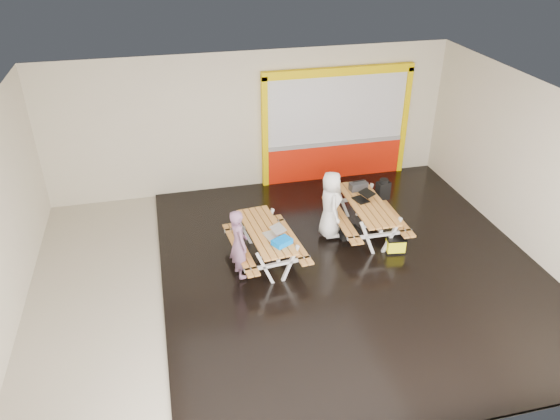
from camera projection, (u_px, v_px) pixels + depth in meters
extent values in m
cube|color=#B8AE9B|center=(290.00, 276.00, 10.57)|extent=(10.00, 8.00, 0.01)
cube|color=white|center=(293.00, 106.00, 8.82)|extent=(10.00, 8.00, 0.01)
cube|color=beige|center=(251.00, 123.00, 13.07)|extent=(10.00, 0.01, 3.50)
cube|color=beige|center=(375.00, 355.00, 6.32)|extent=(10.00, 0.01, 3.50)
cube|color=beige|center=(532.00, 171.00, 10.70)|extent=(0.01, 8.00, 3.50)
cube|color=black|center=(350.00, 266.00, 10.80)|extent=(7.50, 7.98, 0.05)
cube|color=red|center=(334.00, 161.00, 14.07)|extent=(3.60, 0.12, 1.00)
cube|color=gray|center=(335.00, 143.00, 13.81)|extent=(3.60, 0.14, 0.10)
cube|color=silver|center=(337.00, 109.00, 13.36)|extent=(3.60, 0.08, 1.72)
cube|color=#F8D000|center=(265.00, 134.00, 13.22)|extent=(0.14, 0.16, 2.90)
cube|color=#F8D000|center=(404.00, 122.00, 13.97)|extent=(0.14, 0.16, 2.90)
cube|color=#F8D000|center=(339.00, 71.00, 12.87)|extent=(3.88, 0.16, 0.20)
cube|color=#D08738|center=(252.00, 234.00, 10.49)|extent=(0.32, 1.95, 0.04)
cube|color=#D08738|center=(259.00, 232.00, 10.53)|extent=(0.32, 1.95, 0.04)
cube|color=#D08738|center=(266.00, 231.00, 10.57)|extent=(0.32, 1.95, 0.04)
cube|color=#D08738|center=(272.00, 230.00, 10.61)|extent=(0.32, 1.95, 0.04)
cube|color=#D08738|center=(279.00, 229.00, 10.65)|extent=(0.32, 1.95, 0.04)
cube|color=white|center=(265.00, 269.00, 10.07)|extent=(0.36, 0.10, 0.78)
cube|color=white|center=(290.00, 263.00, 10.21)|extent=(0.36, 0.10, 0.78)
cube|color=white|center=(278.00, 264.00, 10.12)|extent=(1.33, 0.20, 0.06)
cube|color=white|center=(278.00, 253.00, 9.99)|extent=(0.66, 0.13, 0.06)
cube|color=white|center=(244.00, 230.00, 11.28)|extent=(0.36, 0.10, 0.78)
cube|color=white|center=(266.00, 225.00, 11.42)|extent=(0.36, 0.10, 0.78)
cube|color=white|center=(255.00, 226.00, 11.33)|extent=(1.33, 0.20, 0.06)
cube|color=white|center=(255.00, 216.00, 11.20)|extent=(0.66, 0.13, 0.06)
cube|color=white|center=(266.00, 239.00, 10.67)|extent=(0.22, 1.59, 0.06)
cube|color=#D08738|center=(237.00, 249.00, 10.54)|extent=(0.32, 1.95, 0.04)
cube|color=#D08738|center=(243.00, 248.00, 10.58)|extent=(0.32, 1.95, 0.04)
cube|color=#D08738|center=(288.00, 239.00, 10.85)|extent=(0.32, 1.95, 0.04)
cube|color=#D08738|center=(294.00, 238.00, 10.89)|extent=(0.32, 1.95, 0.04)
cube|color=#D08738|center=(354.00, 205.00, 11.41)|extent=(0.14, 2.06, 0.04)
cube|color=#D08738|center=(361.00, 204.00, 11.44)|extent=(0.14, 2.06, 0.04)
cube|color=#D08738|center=(367.00, 203.00, 11.47)|extent=(0.14, 2.06, 0.04)
cube|color=#D08738|center=(373.00, 203.00, 11.50)|extent=(0.14, 2.06, 0.04)
cube|color=#D08738|center=(380.00, 202.00, 11.53)|extent=(0.14, 2.06, 0.04)
cube|color=white|center=(367.00, 238.00, 10.94)|extent=(0.38, 0.06, 0.83)
cube|color=white|center=(392.00, 235.00, 11.04)|extent=(0.38, 0.06, 0.83)
cube|color=white|center=(380.00, 235.00, 10.97)|extent=(1.41, 0.07, 0.06)
cube|color=white|center=(381.00, 224.00, 10.83)|extent=(0.70, 0.07, 0.06)
cube|color=white|center=(342.00, 202.00, 12.26)|extent=(0.38, 0.06, 0.83)
cube|color=white|center=(364.00, 200.00, 12.37)|extent=(0.38, 0.06, 0.83)
cube|color=white|center=(354.00, 199.00, 12.29)|extent=(1.41, 0.07, 0.06)
cube|color=white|center=(354.00, 189.00, 12.16)|extent=(0.70, 0.07, 0.06)
cube|color=white|center=(366.00, 212.00, 11.57)|extent=(0.07, 1.69, 0.06)
cube|color=#D08738|center=(338.00, 219.00, 11.50)|extent=(0.13, 2.06, 0.04)
cube|color=#D08738|center=(344.00, 218.00, 11.53)|extent=(0.13, 2.06, 0.04)
cube|color=#D08738|center=(387.00, 213.00, 11.72)|extent=(0.13, 2.06, 0.04)
cube|color=#D08738|center=(393.00, 212.00, 11.75)|extent=(0.13, 2.06, 0.04)
imported|color=#7C5572|center=(239.00, 244.00, 10.09)|extent=(0.45, 0.59, 1.44)
imported|color=white|center=(330.00, 204.00, 11.32)|extent=(0.53, 0.76, 1.49)
cube|color=silver|center=(271.00, 236.00, 10.38)|extent=(0.31, 0.39, 0.02)
cube|color=silver|center=(278.00, 229.00, 10.37)|extent=(0.29, 0.39, 0.07)
cube|color=silver|center=(278.00, 229.00, 10.37)|extent=(0.25, 0.34, 0.05)
cube|color=black|center=(361.00, 200.00, 11.55)|extent=(0.34, 0.41, 0.02)
cube|color=black|center=(367.00, 193.00, 11.55)|extent=(0.32, 0.40, 0.07)
cube|color=silver|center=(367.00, 193.00, 11.55)|extent=(0.27, 0.35, 0.06)
cube|color=#006FEB|center=(282.00, 242.00, 10.11)|extent=(0.43, 0.39, 0.10)
cube|color=black|center=(358.00, 186.00, 11.93)|extent=(0.42, 0.25, 0.18)
cylinder|color=black|center=(359.00, 181.00, 11.87)|extent=(0.30, 0.06, 0.02)
cube|color=black|center=(383.00, 191.00, 12.17)|extent=(0.33, 0.25, 0.43)
cylinder|color=black|center=(384.00, 181.00, 12.05)|extent=(0.23, 0.23, 0.11)
cube|color=black|center=(349.00, 233.00, 11.69)|extent=(0.48, 0.38, 0.17)
cube|color=black|center=(395.00, 251.00, 11.19)|extent=(0.42, 0.31, 0.04)
cube|color=#F4F211|center=(396.00, 245.00, 11.11)|extent=(0.40, 0.29, 0.29)
cube|color=black|center=(396.00, 239.00, 11.04)|extent=(0.42, 0.31, 0.03)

